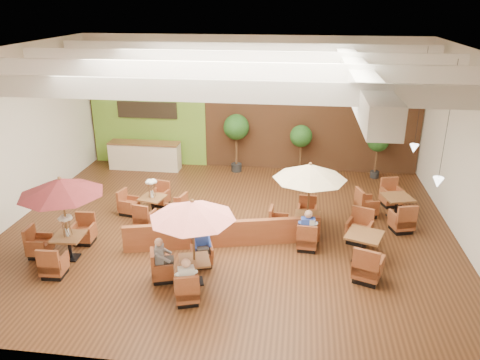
% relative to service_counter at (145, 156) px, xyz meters
% --- Properties ---
extents(room, '(14.04, 14.00, 5.52)m').
position_rel_service_counter_xyz_m(room, '(4.65, -3.88, 3.05)').
color(room, '#381E0F').
rests_on(room, ground).
extents(service_counter, '(3.00, 0.75, 1.18)m').
position_rel_service_counter_xyz_m(service_counter, '(0.00, 0.00, 0.00)').
color(service_counter, beige).
rests_on(service_counter, ground).
extents(booth_divider, '(5.66, 1.61, 0.80)m').
position_rel_service_counter_xyz_m(booth_divider, '(4.42, -6.19, -0.18)').
color(booth_divider, brown).
rests_on(booth_divider, ground).
extents(table_0, '(2.35, 2.43, 2.48)m').
position_rel_service_counter_xyz_m(table_0, '(0.20, -7.44, 1.19)').
color(table_0, brown).
rests_on(table_0, ground).
extents(table_1, '(2.29, 2.42, 2.36)m').
position_rel_service_counter_xyz_m(table_1, '(3.95, -8.15, 1.12)').
color(table_1, brown).
rests_on(table_1, ground).
extents(table_2, '(2.27, 2.34, 2.39)m').
position_rel_service_counter_xyz_m(table_2, '(6.80, -5.19, 1.15)').
color(table_2, brown).
rests_on(table_2, ground).
extents(table_3, '(2.36, 2.36, 1.45)m').
position_rel_service_counter_xyz_m(table_3, '(1.73, -4.44, -0.17)').
color(table_3, brown).
rests_on(table_3, ground).
extents(table_4, '(1.19, 2.93, 1.03)m').
position_rel_service_counter_xyz_m(table_4, '(8.40, -6.45, -0.19)').
color(table_4, brown).
rests_on(table_4, ground).
extents(table_5, '(1.92, 2.74, 0.98)m').
position_rel_service_counter_xyz_m(table_5, '(9.51, -3.55, -0.22)').
color(table_5, brown).
rests_on(table_5, ground).
extents(topiary_0, '(1.05, 1.05, 2.45)m').
position_rel_service_counter_xyz_m(topiary_0, '(3.91, 0.20, 1.24)').
color(topiary_0, black).
rests_on(topiary_0, ground).
extents(topiary_1, '(0.90, 0.90, 2.09)m').
position_rel_service_counter_xyz_m(topiary_1, '(6.55, 0.20, 0.97)').
color(topiary_1, black).
rests_on(topiary_1, ground).
extents(topiary_2, '(0.85, 0.85, 1.98)m').
position_rel_service_counter_xyz_m(topiary_2, '(9.60, 0.20, 0.89)').
color(topiary_2, black).
rests_on(topiary_2, ground).
extents(diner_0, '(0.43, 0.40, 0.77)m').
position_rel_service_counter_xyz_m(diner_0, '(4.00, -9.01, 0.17)').
color(diner_0, silver).
rests_on(diner_0, ground).
extents(diner_1, '(0.40, 0.37, 0.72)m').
position_rel_service_counter_xyz_m(diner_1, '(4.00, -7.29, 0.14)').
color(diner_1, '#2845B0').
rests_on(diner_1, ground).
extents(diner_2, '(0.35, 0.40, 0.76)m').
position_rel_service_counter_xyz_m(diner_2, '(3.15, -8.15, 0.16)').
color(diner_2, slate).
rests_on(diner_2, ground).
extents(diner_3, '(0.40, 0.32, 0.82)m').
position_rel_service_counter_xyz_m(diner_3, '(6.86, -6.06, 0.18)').
color(diner_3, '#2845B0').
rests_on(diner_3, ground).
extents(diner_4, '(0.40, 0.32, 0.81)m').
position_rel_service_counter_xyz_m(diner_4, '(6.86, -6.06, 0.18)').
color(diner_4, silver).
rests_on(diner_4, ground).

